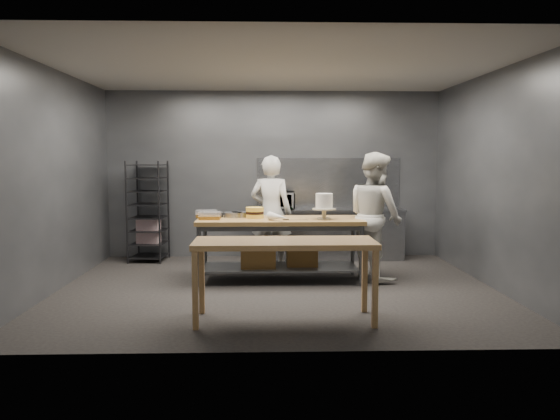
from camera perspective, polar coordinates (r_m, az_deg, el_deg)
name	(u,v)px	position (r m, az deg, el deg)	size (l,w,h in m)	color
ground	(277,288)	(7.66, -0.30, -8.16)	(6.00, 6.00, 0.00)	black
back_wall	(274,174)	(9.94, -0.66, 3.73)	(6.00, 0.04, 3.00)	#4C4F54
work_table	(279,242)	(8.01, -0.14, -3.37)	(2.40, 0.90, 0.92)	olive
near_counter	(285,248)	(6.02, 0.48, -4.01)	(2.00, 0.70, 0.90)	olive
back_counter	(330,234)	(9.78, 5.25, -2.48)	(2.60, 0.60, 0.90)	slate
splashback_panel	(328,183)	(10.00, 5.09, 2.86)	(2.60, 0.02, 0.90)	slate
speed_rack	(148,212)	(9.80, -13.61, -0.22)	(0.65, 0.70, 1.75)	black
chef_behind	(271,213)	(8.76, -0.95, -0.30)	(0.67, 0.44, 1.84)	silver
chef_right	(375,216)	(8.21, 9.90, -0.62)	(0.92, 0.72, 1.89)	silver
microwave	(279,200)	(9.65, -0.10, 1.00)	(0.54, 0.37, 0.30)	black
frosted_cake_stand	(324,203)	(7.87, 4.63, 0.71)	(0.34, 0.34, 0.37)	#BEB598
layer_cake	(255,213)	(8.02, -2.65, -0.28)	(0.26, 0.26, 0.16)	#F9C34F
cake_pans	(228,215)	(8.19, -5.41, -0.48)	(0.69, 0.33, 0.07)	gray
piping_bag	(278,217)	(7.64, -0.20, -0.72)	(0.12, 0.12, 0.38)	white
offset_spatula	(292,220)	(7.76, 1.26, -1.03)	(0.36, 0.02, 0.02)	slate
pastry_clamshells	(208,215)	(8.04, -7.53, -0.48)	(0.38, 0.45, 0.11)	#A16B20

